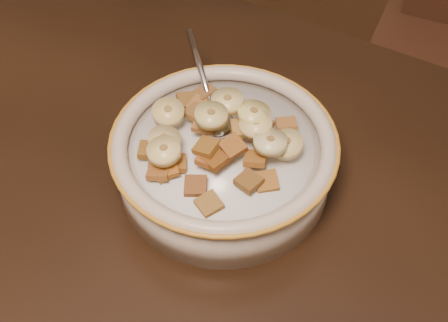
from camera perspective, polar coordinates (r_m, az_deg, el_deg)
The scene contains 40 objects.
cereal_bowl at distance 0.61m, azimuth -0.00°, elevation -0.30°, with size 0.21×0.21×0.05m, color beige.
milk at distance 0.60m, azimuth -0.00°, elevation 1.26°, with size 0.17×0.17×0.00m, color silver.
spoon at distance 0.61m, azimuth -0.77°, elevation 3.80°, with size 0.04×0.05×0.01m, color #BABBC4.
cereal_square_0 at distance 0.57m, azimuth -4.50°, elevation -0.12°, with size 0.02×0.02×0.01m, color #8E571A.
cereal_square_1 at distance 0.59m, azimuth 3.38°, elevation 3.06°, with size 0.02×0.02×0.01m, color #98632E.
cereal_square_2 at distance 0.59m, azimuth 6.01°, elevation 1.55°, with size 0.02×0.02×0.01m, color brown.
cereal_square_3 at distance 0.58m, azimuth 1.63°, elevation 2.97°, with size 0.02×0.02×0.01m, color olive.
cereal_square_4 at distance 0.62m, azimuth -2.26°, elevation 5.05°, with size 0.02×0.02×0.01m, color #9A602D.
cereal_square_5 at distance 0.59m, azimuth 2.82°, elevation 3.30°, with size 0.02×0.02×0.01m, color olive.
cereal_square_6 at distance 0.56m, azimuth 3.92°, elevation -1.87°, with size 0.02×0.02×0.01m, color brown.
cereal_square_7 at distance 0.57m, azimuth -5.99°, elevation -0.96°, with size 0.02×0.02×0.01m, color brown.
cereal_square_8 at distance 0.58m, azimuth -5.29°, elevation 0.53°, with size 0.02×0.02×0.01m, color brown.
cereal_square_9 at distance 0.56m, azimuth -0.83°, elevation 0.15°, with size 0.02×0.02×0.01m, color brown.
cereal_square_10 at distance 0.63m, azimuth -3.31°, elevation 5.53°, with size 0.02×0.02×0.01m, color brown.
cereal_square_11 at distance 0.64m, azimuth -1.75°, elevation 6.28°, with size 0.02×0.02×0.01m, color brown.
cereal_square_12 at distance 0.57m, azimuth 2.88°, elevation 0.23°, with size 0.02×0.02×0.01m, color brown.
cereal_square_13 at distance 0.57m, azimuth -1.62°, elevation 1.31°, with size 0.02×0.02×0.01m, color brown.
cereal_square_14 at distance 0.57m, azimuth -5.52°, elevation -0.87°, with size 0.02×0.02×0.01m, color brown.
cereal_square_15 at distance 0.61m, azimuth -2.54°, elevation 4.42°, with size 0.02×0.02×0.01m, color brown.
cereal_square_16 at distance 0.56m, azimuth -2.62°, elevation -2.28°, with size 0.02×0.02×0.01m, color brown.
cereal_square_17 at distance 0.57m, azimuth -1.38°, elevation 0.23°, with size 0.02×0.02×0.01m, color brown.
cereal_square_18 at distance 0.58m, azimuth -5.95°, elevation -0.03°, with size 0.02×0.02×0.01m, color brown.
cereal_square_19 at distance 0.63m, azimuth 0.56°, elevation 5.61°, with size 0.02×0.02×0.01m, color brown.
cereal_square_20 at distance 0.59m, azimuth -1.79°, elevation 3.40°, with size 0.02×0.02×0.01m, color olive.
cereal_square_21 at distance 0.57m, azimuth 0.79°, elevation 1.37°, with size 0.02×0.02×0.01m, color brown.
cereal_square_22 at distance 0.58m, azimuth -5.96°, elevation 0.56°, with size 0.02×0.02×0.01m, color #9C571B.
cereal_square_23 at distance 0.56m, azimuth 2.27°, elevation -1.83°, with size 0.02×0.02×0.01m, color brown.
cereal_square_24 at distance 0.55m, azimuth -1.38°, elevation -3.95°, with size 0.02×0.02×0.01m, color olive.
cereal_square_25 at distance 0.61m, azimuth 5.72°, elevation 3.35°, with size 0.02×0.02×0.01m, color #98592E.
cereal_square_26 at distance 0.59m, azimuth -6.84°, elevation 1.02°, with size 0.02×0.02×0.01m, color brown.
cereal_square_27 at distance 0.57m, azimuth -5.24°, elevation -0.66°, with size 0.02×0.02×0.01m, color #94501D.
banana_slice_0 at distance 0.58m, azimuth -5.47°, elevation 1.89°, with size 0.03×0.03×0.01m, color #D3BF7F.
banana_slice_1 at distance 0.58m, azimuth -1.17°, elevation 4.17°, with size 0.03×0.03×0.01m, color #D9C26E.
banana_slice_2 at distance 0.56m, azimuth 4.25°, elevation 1.72°, with size 0.03×0.03×0.01m, color beige.
banana_slice_3 at distance 0.58m, azimuth 5.76°, elevation 1.53°, with size 0.03×0.03×0.01m, color #D5C467.
banana_slice_4 at distance 0.60m, azimuth -5.12°, elevation 4.45°, with size 0.03×0.03×0.01m, color #E4D174.
banana_slice_5 at distance 0.59m, azimuth 0.33°, elevation 5.48°, with size 0.03×0.03×0.01m, color #EEDE81.
banana_slice_6 at distance 0.58m, azimuth 2.93°, elevation 3.30°, with size 0.03×0.03×0.01m, color tan.
banana_slice_7 at distance 0.59m, azimuth 2.75°, elevation 4.33°, with size 0.03×0.03×0.01m, color #D9CF7D.
banana_slice_8 at distance 0.56m, azimuth -5.51°, elevation 0.91°, with size 0.03×0.03×0.01m, color #D6C068.
Camera 1 is at (0.20, -0.17, 1.25)m, focal length 50.00 mm.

